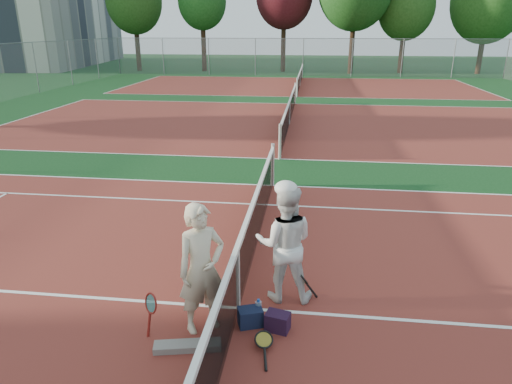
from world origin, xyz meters
TOP-DOWN VIEW (x-y plane):
  - ground at (0.00, 0.00)m, footprint 130.00×130.00m
  - court_main at (0.00, 0.00)m, footprint 23.77×10.97m
  - court_far_a at (0.00, 13.50)m, footprint 23.77×10.97m
  - court_far_b at (0.00, 27.00)m, footprint 23.77×10.97m
  - net_main at (0.00, 0.00)m, footprint 0.10×10.98m
  - net_far_a at (0.00, 13.50)m, footprint 0.10×10.98m
  - net_far_b at (0.00, 27.00)m, footprint 0.10×10.98m
  - fence_back at (0.00, 34.00)m, footprint 32.00×0.06m
  - player_a at (-0.40, -0.48)m, footprint 0.77×0.73m
  - player_b at (0.62, 0.39)m, footprint 0.89×0.71m
  - racket_red at (-1.03, -0.70)m, footprint 0.30×0.27m
  - racket_black_held at (0.90, 0.29)m, footprint 0.45×0.42m
  - racket_spare at (0.45, -0.79)m, footprint 0.37×0.63m
  - sports_bag_navy at (0.22, -0.37)m, footprint 0.38×0.32m
  - sports_bag_purple at (0.60, -0.42)m, footprint 0.36×0.28m
  - net_cover_canvas at (-0.50, -0.95)m, footprint 0.86×0.36m
  - water_bottle at (0.32, -0.25)m, footprint 0.09×0.09m
  - tree_back_0 at (-15.47, 37.27)m, footprint 5.01×5.01m
  - tree_back_1 at (-9.23, 37.51)m, footprint 4.30×4.30m
  - tree_back_4 at (8.55, 37.70)m, footprint 4.79×4.79m
  - tree_back_5 at (15.16, 37.63)m, footprint 6.05×6.05m

SIDE VIEW (x-z plane):
  - ground at x=0.00m, z-range 0.00..0.00m
  - court_main at x=0.00m, z-range 0.00..0.01m
  - court_far_a at x=0.00m, z-range 0.00..0.01m
  - court_far_b at x=0.00m, z-range 0.00..0.01m
  - net_cover_canvas at x=-0.50m, z-range 0.00..0.09m
  - racket_spare at x=0.45m, z-range 0.00..0.14m
  - sports_bag_purple at x=0.60m, z-range 0.00..0.25m
  - sports_bag_navy at x=0.22m, z-range 0.00..0.26m
  - water_bottle at x=0.32m, z-range 0.00..0.30m
  - racket_black_held at x=0.90m, z-range 0.00..0.51m
  - racket_red at x=-1.03m, z-range 0.00..0.60m
  - net_main at x=0.00m, z-range 0.00..1.02m
  - net_far_a at x=0.00m, z-range 0.00..1.02m
  - net_far_b at x=0.00m, z-range 0.00..1.02m
  - player_b at x=0.62m, z-range 0.00..1.77m
  - player_a at x=-0.40m, z-range 0.00..1.78m
  - fence_back at x=0.00m, z-range 0.00..3.00m
  - tree_back_4 at x=8.55m, z-range 1.33..9.55m
  - tree_back_5 at x=15.16m, z-range 1.22..10.63m
  - tree_back_1 at x=-9.23m, z-range 1.75..10.27m
  - tree_back_0 at x=-15.47m, z-range 1.58..10.54m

